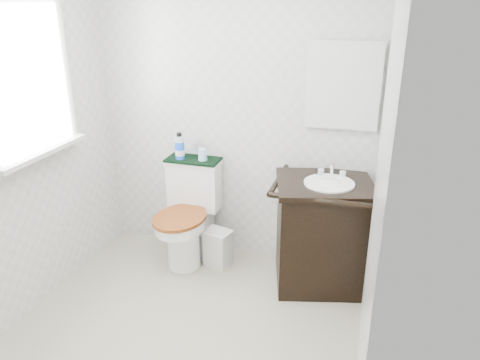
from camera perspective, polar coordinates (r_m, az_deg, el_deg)
The scene contains 14 objects.
floor at distance 3.18m, azimuth -7.45°, elevation -18.64°, with size 2.40×2.40×0.00m, color #A69F85.
wall_back at distance 3.65m, azimuth -0.76°, elevation 8.24°, with size 2.40×2.40×0.00m, color silver.
wall_front at distance 1.68m, azimuth -26.43°, elevation -11.05°, with size 2.40×2.40×0.00m, color silver.
wall_left at distance 3.19m, azimuth -27.00°, elevation 3.89°, with size 2.40×2.40×0.00m, color silver.
wall_right at distance 2.35m, azimuth 16.42°, elevation -0.35°, with size 2.40×2.40×0.00m, color silver.
window at distance 3.28m, azimuth -24.71°, elevation 11.03°, with size 0.02×0.70×0.90m, color white.
mirror at distance 3.43m, azimuth 12.47°, elevation 11.14°, with size 0.50×0.02×0.60m, color silver.
toilet at distance 3.83m, azimuth -6.16°, elevation -4.66°, with size 0.44×0.64×0.81m.
vanity at distance 3.50m, azimuth 9.96°, elevation -6.16°, with size 0.80×0.73×0.92m.
trash_bin at distance 3.79m, azimuth -2.73°, elevation -8.25°, with size 0.25×0.22×0.31m.
towel at distance 3.76m, azimuth -5.73°, elevation 2.49°, with size 0.43×0.22×0.02m, color black.
mouthwash_bottle at distance 3.74m, azimuth -7.36°, elevation 4.03°, with size 0.07×0.07×0.21m.
cup at distance 3.70m, azimuth -4.59°, elevation 3.12°, with size 0.07×0.07×0.09m, color #98D2F9.
soap_bar at distance 3.44m, azimuth 9.68°, elevation 0.63°, with size 0.06×0.04×0.02m, color #186373.
Camera 1 is at (1.06, -2.19, 2.04)m, focal length 35.00 mm.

